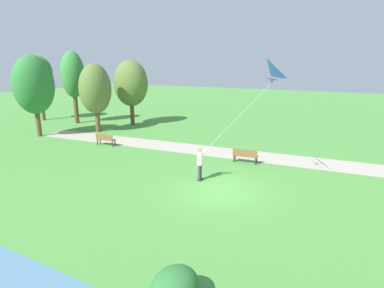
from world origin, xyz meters
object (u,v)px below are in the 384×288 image
object	(u,v)px
park_bench_near_walkway	(245,155)
tree_treeline_center	(95,89)
park_bench_far_walkway	(105,139)
tree_lakeside_near	(34,85)
person_kite_flyer	(200,161)
tree_treeline_right	(38,73)
tree_treeline_left	(73,75)
tree_horizon_far	(131,84)
flying_kite	(266,71)
lakeside_shrub	(175,287)

from	to	relation	value
park_bench_near_walkway	tree_treeline_center	distance (m)	15.06
park_bench_far_walkway	tree_treeline_center	size ratio (longest dim) A/B	0.26
tree_treeline_center	tree_lakeside_near	xyz separation A→B (m)	(-3.65, 3.01, 0.46)
tree_lakeside_near	person_kite_flyer	bearing A→B (deg)	-99.46
person_kite_flyer	park_bench_far_walkway	xyz separation A→B (m)	(3.01, 9.38, -0.54)
tree_treeline_right	tree_treeline_left	xyz separation A→B (m)	(0.51, -4.46, -0.19)
tree_horizon_far	tree_treeline_center	bearing A→B (deg)	172.66
person_kite_flyer	flying_kite	size ratio (longest dim) A/B	0.42
person_kite_flyer	tree_treeline_center	distance (m)	15.09
park_bench_near_walkway	park_bench_far_walkway	bearing A→B (deg)	94.81
flying_kite	park_bench_far_walkway	world-z (taller)	flying_kite
tree_horizon_far	tree_lakeside_near	world-z (taller)	tree_lakeside_near
flying_kite	park_bench_near_walkway	bearing A→B (deg)	30.27
tree_treeline_right	lakeside_shrub	distance (m)	30.97
flying_kite	lakeside_shrub	xyz separation A→B (m)	(-8.68, -0.36, -5.10)
flying_kite	tree_horizon_far	world-z (taller)	tree_horizon_far
tree_horizon_far	lakeside_shrub	bearing A→B (deg)	-138.89
person_kite_flyer	flying_kite	world-z (taller)	flying_kite
tree_treeline_left	lakeside_shrub	xyz separation A→B (m)	(-16.50, -21.69, -4.28)
park_bench_near_walkway	tree_treeline_right	world-z (taller)	tree_treeline_right
tree_lakeside_near	lakeside_shrub	size ratio (longest dim) A/B	4.62
park_bench_far_walkway	tree_treeline_left	xyz separation A→B (m)	(5.45, 8.96, 4.24)
tree_treeline_right	tree_lakeside_near	size ratio (longest dim) A/B	1.01
tree_treeline_right	tree_treeline_left	world-z (taller)	tree_treeline_left
person_kite_flyer	lakeside_shrub	xyz separation A→B (m)	(-8.05, -3.35, -0.57)
park_bench_far_walkway	tree_treeline_right	size ratio (longest dim) A/B	0.23
park_bench_near_walkway	flying_kite	bearing A→B (deg)	-149.73
tree_horizon_far	park_bench_far_walkway	bearing A→B (deg)	-155.10
flying_kite	tree_treeline_right	xyz separation A→B (m)	(7.32, 25.79, -0.63)
person_kite_flyer	tree_treeline_right	distance (m)	24.45
lakeside_shrub	flying_kite	bearing A→B (deg)	2.36
flying_kite	tree_horizon_far	distance (m)	18.77
park_bench_near_walkway	tree_treeline_center	world-z (taller)	tree_treeline_center
tree_treeline_center	lakeside_shrub	xyz separation A→B (m)	(-14.43, -16.75, -3.28)
flying_kite	tree_treeline_left	xyz separation A→B (m)	(7.83, 21.33, -0.82)
tree_treeline_left	flying_kite	bearing A→B (deg)	-110.16
tree_treeline_center	tree_lakeside_near	size ratio (longest dim) A/B	0.90
tree_lakeside_near	tree_treeline_right	bearing A→B (deg)	50.72
tree_treeline_right	tree_treeline_left	size ratio (longest dim) A/B	0.94
person_kite_flyer	tree_horizon_far	distance (m)	16.89
tree_treeline_center	park_bench_far_walkway	bearing A→B (deg)	-129.92
tree_treeline_center	lakeside_shrub	bearing A→B (deg)	-130.74
park_bench_near_walkway	tree_treeline_right	distance (m)	24.63
park_bench_near_walkway	tree_treeline_center	xyz separation A→B (m)	(2.49, 14.49, 3.24)
person_kite_flyer	tree_horizon_far	size ratio (longest dim) A/B	0.29
person_kite_flyer	park_bench_far_walkway	world-z (taller)	person_kite_flyer
park_bench_far_walkway	tree_horizon_far	world-z (taller)	tree_horizon_far
park_bench_near_walkway	tree_treeline_center	size ratio (longest dim) A/B	0.26
person_kite_flyer	park_bench_near_walkway	bearing A→B (deg)	-15.61
tree_horizon_far	tree_treeline_right	distance (m)	10.30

